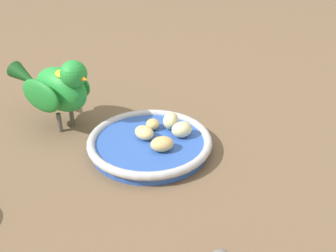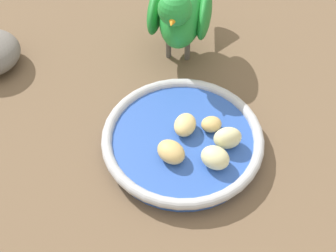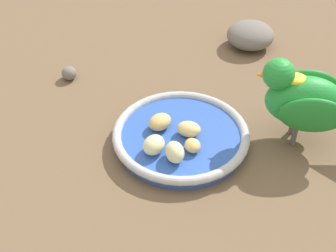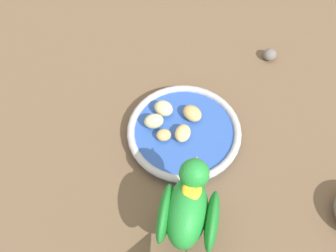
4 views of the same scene
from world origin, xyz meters
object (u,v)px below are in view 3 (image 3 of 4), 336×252
at_px(apple_piece_1, 192,129).
at_px(rock_large, 252,35).
at_px(apple_piece_2, 195,146).
at_px(pebble_0, 71,73).
at_px(parrot, 310,98).
at_px(feeding_bowl, 186,136).
at_px(apple_piece_0, 163,120).
at_px(apple_piece_3, 157,145).
at_px(apple_piece_4, 178,152).

relative_size(apple_piece_1, rock_large, 0.38).
height_order(apple_piece_2, pebble_0, apple_piece_2).
relative_size(apple_piece_1, parrot, 0.18).
xyz_separation_m(feeding_bowl, rock_large, (-0.14, -0.31, 0.01)).
xyz_separation_m(apple_piece_0, apple_piece_2, (-0.05, 0.06, -0.00)).
bearing_deg(apple_piece_0, apple_piece_3, 84.24).
height_order(apple_piece_3, apple_piece_4, apple_piece_4).
bearing_deg(rock_large, feeding_bowl, 66.29).
xyz_separation_m(apple_piece_0, apple_piece_3, (0.01, 0.06, 0.00)).
bearing_deg(feeding_bowl, apple_piece_3, 44.05).
xyz_separation_m(apple_piece_2, pebble_0, (0.23, -0.21, -0.02)).
distance_m(feeding_bowl, parrot, 0.20).
xyz_separation_m(apple_piece_3, parrot, (-0.23, -0.06, 0.05)).
xyz_separation_m(apple_piece_1, parrot, (-0.18, -0.02, 0.05)).
xyz_separation_m(apple_piece_0, parrot, (-0.22, 0.00, 0.05)).
bearing_deg(apple_piece_4, apple_piece_0, -71.47).
height_order(apple_piece_2, parrot, parrot).
distance_m(apple_piece_1, apple_piece_2, 0.04).
relative_size(apple_piece_0, apple_piece_4, 1.07).
relative_size(feeding_bowl, apple_piece_3, 5.80).
distance_m(feeding_bowl, apple_piece_1, 0.02).
bearing_deg(feeding_bowl, pebble_0, -38.29).
distance_m(apple_piece_0, apple_piece_1, 0.05).
bearing_deg(feeding_bowl, rock_large, -113.71).
distance_m(apple_piece_2, rock_large, 0.37).
xyz_separation_m(apple_piece_4, rock_large, (-0.15, -0.37, -0.01)).
bearing_deg(rock_large, apple_piece_3, 62.93).
relative_size(rock_large, pebble_0, 3.38).
height_order(feeding_bowl, apple_piece_2, apple_piece_2).
height_order(apple_piece_0, apple_piece_3, apple_piece_3).
height_order(apple_piece_4, rock_large, rock_large).
xyz_separation_m(parrot, rock_large, (0.05, -0.29, -0.06)).
height_order(apple_piece_1, parrot, parrot).
xyz_separation_m(rock_large, pebble_0, (0.35, 0.14, -0.01)).
height_order(apple_piece_4, parrot, parrot).
relative_size(feeding_bowl, rock_large, 2.20).
bearing_deg(parrot, feeding_bowl, 10.23).
bearing_deg(apple_piece_2, apple_piece_3, 5.12).
bearing_deg(parrot, apple_piece_3, 19.61).
bearing_deg(pebble_0, apple_piece_2, 137.92).
bearing_deg(apple_piece_0, apple_piece_4, 108.53).
bearing_deg(feeding_bowl, apple_piece_1, 164.84).
bearing_deg(apple_piece_0, pebble_0, -40.54).
distance_m(apple_piece_2, parrot, 0.19).
bearing_deg(parrot, apple_piece_4, 25.89).
xyz_separation_m(feeding_bowl, pebble_0, (0.22, -0.17, -0.00)).
relative_size(apple_piece_1, apple_piece_3, 0.99).
distance_m(apple_piece_3, parrot, 0.24).
xyz_separation_m(feeding_bowl, apple_piece_3, (0.04, 0.04, 0.02)).
bearing_deg(parrot, apple_piece_1, 11.18).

